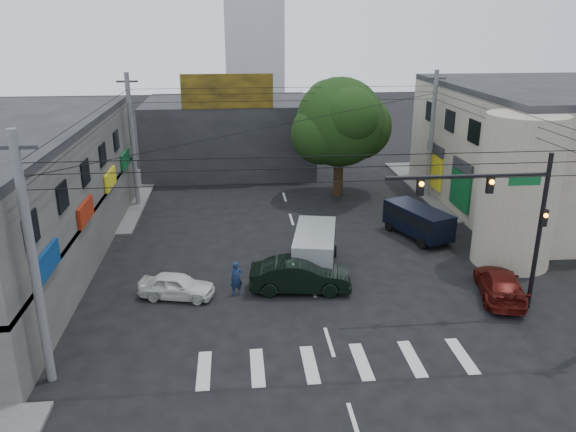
{
  "coord_description": "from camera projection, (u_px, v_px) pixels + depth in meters",
  "views": [
    {
      "loc": [
        -3.61,
        -22.63,
        12.37
      ],
      "look_at": [
        -1.01,
        4.0,
        3.05
      ],
      "focal_mm": 35.0,
      "sensor_mm": 36.0,
      "label": 1
    }
  ],
  "objects": [
    {
      "name": "sidewalk_far_left",
      "position": [
        38.0,
        199.0,
        40.91
      ],
      "size": [
        16.0,
        16.0,
        0.15
      ],
      "primitive_type": "cube",
      "color": "#514F4C",
      "rests_on": "ground"
    },
    {
      "name": "building_far",
      "position": [
        229.0,
        135.0,
        48.75
      ],
      "size": [
        14.0,
        10.0,
        6.0
      ],
      "primitive_type": "cube",
      "color": "#232326",
      "rests_on": "ground"
    },
    {
      "name": "ground",
      "position": [
        318.0,
        307.0,
        25.67
      ],
      "size": [
        160.0,
        160.0,
        0.0
      ],
      "primitive_type": "plane",
      "color": "black",
      "rests_on": "ground"
    },
    {
      "name": "utility_pole_far_left",
      "position": [
        133.0,
        141.0,
        38.23
      ],
      "size": [
        0.32,
        0.32,
        9.2
      ],
      "primitive_type": "cylinder",
      "color": "#59595B",
      "rests_on": "ground"
    },
    {
      "name": "billboard",
      "position": [
        227.0,
        91.0,
        42.73
      ],
      "size": [
        7.0,
        0.3,
        2.6
      ],
      "primitive_type": "cube",
      "color": "olive",
      "rests_on": "building_far"
    },
    {
      "name": "utility_pole_far_right",
      "position": [
        431.0,
        136.0,
        40.15
      ],
      "size": [
        0.32,
        0.32,
        9.2
      ],
      "primitive_type": "cylinder",
      "color": "#59595B",
      "rests_on": "ground"
    },
    {
      "name": "maroon_sedan",
      "position": [
        500.0,
        284.0,
        26.35
      ],
      "size": [
        4.06,
        5.46,
        1.33
      ],
      "primitive_type": "imported",
      "rotation": [
        0.0,
        0.0,
        2.89
      ],
      "color": "#4D0E0B",
      "rests_on": "ground"
    },
    {
      "name": "building_right",
      "position": [
        552.0,
        151.0,
        38.22
      ],
      "size": [
        14.0,
        18.0,
        8.0
      ],
      "primitive_type": "cube",
      "color": "gray",
      "rests_on": "ground"
    },
    {
      "name": "traffic_officer",
      "position": [
        237.0,
        279.0,
        26.54
      ],
      "size": [
        0.8,
        0.69,
        1.65
      ],
      "primitive_type": "imported",
      "rotation": [
        0.0,
        0.0,
        0.26
      ],
      "color": "#142347",
      "rests_on": "ground"
    },
    {
      "name": "dark_sedan",
      "position": [
        300.0,
        276.0,
        26.94
      ],
      "size": [
        2.65,
        5.18,
        1.6
      ],
      "primitive_type": "imported",
      "rotation": [
        0.0,
        0.0,
        1.47
      ],
      "color": "black",
      "rests_on": "ground"
    },
    {
      "name": "utility_pole_near_left",
      "position": [
        33.0,
        264.0,
        18.96
      ],
      "size": [
        0.32,
        0.32,
        9.2
      ],
      "primitive_type": "cylinder",
      "color": "#59595B",
      "rests_on": "ground"
    },
    {
      "name": "street_tree",
      "position": [
        340.0,
        123.0,
        40.21
      ],
      "size": [
        6.4,
        6.4,
        8.7
      ],
      "color": "black",
      "rests_on": "ground"
    },
    {
      "name": "sidewalk_far_right",
      "position": [
        510.0,
        186.0,
        44.21
      ],
      "size": [
        16.0,
        16.0,
        0.15
      ],
      "primitive_type": "cube",
      "color": "#514F4C",
      "rests_on": "ground"
    },
    {
      "name": "traffic_gantry",
      "position": [
        506.0,
        208.0,
        23.85
      ],
      "size": [
        7.1,
        0.35,
        7.2
      ],
      "color": "black",
      "rests_on": "ground"
    },
    {
      "name": "silver_minivan",
      "position": [
        315.0,
        250.0,
        29.36
      ],
      "size": [
        5.61,
        3.89,
        2.08
      ],
      "primitive_type": null,
      "rotation": [
        0.0,
        0.0,
        1.37
      ],
      "color": "#989B9F",
      "rests_on": "ground"
    },
    {
      "name": "white_compact",
      "position": [
        177.0,
        286.0,
        26.35
      ],
      "size": [
        2.98,
        4.16,
        1.21
      ],
      "primitive_type": "imported",
      "rotation": [
        0.0,
        0.0,
        1.34
      ],
      "color": "silver",
      "rests_on": "ground"
    },
    {
      "name": "corner_column",
      "position": [
        518.0,
        191.0,
        29.12
      ],
      "size": [
        4.0,
        4.0,
        8.0
      ],
      "primitive_type": "cylinder",
      "color": "gray",
      "rests_on": "ground"
    },
    {
      "name": "navy_van",
      "position": [
        418.0,
        223.0,
        33.61
      ],
      "size": [
        5.84,
        4.83,
        1.87
      ],
      "primitive_type": null,
      "rotation": [
        0.0,
        0.0,
        1.93
      ],
      "color": "black",
      "rests_on": "ground"
    }
  ]
}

